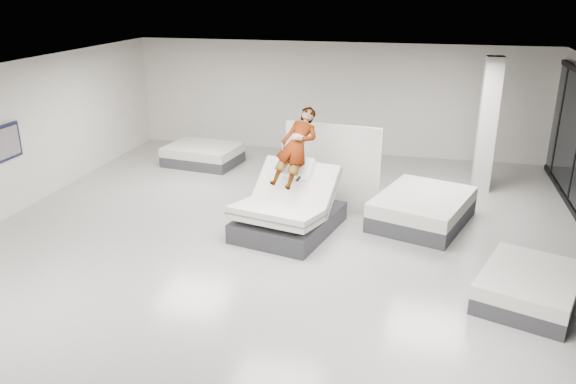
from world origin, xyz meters
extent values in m
plane|color=#AFADA5|center=(0.00, 0.00, 0.00)|extent=(14.00, 14.00, 0.00)
plane|color=black|center=(0.00, 0.00, 3.20)|extent=(14.00, 14.00, 0.00)
cube|color=silver|center=(0.00, 7.00, 1.60)|extent=(12.00, 0.04, 3.20)
cube|color=#37383C|center=(0.05, 1.05, 0.19)|extent=(2.10, 2.52, 0.39)
cube|color=white|center=(0.12, 1.36, 0.85)|extent=(1.83, 1.31, 0.94)
cube|color=slate|center=(0.12, 1.36, 0.85)|extent=(1.82, 1.18, 0.80)
cube|color=white|center=(-0.06, 0.53, 0.57)|extent=(1.86, 1.46, 0.37)
cube|color=slate|center=(-0.06, 0.53, 0.57)|extent=(1.88, 1.46, 0.17)
cube|color=white|center=(0.15, 1.46, 1.23)|extent=(0.69, 0.55, 0.42)
imported|color=slate|center=(0.12, 1.35, 1.38)|extent=(0.99, 1.76, 1.37)
cube|color=black|center=(0.26, 0.96, 1.16)|extent=(0.08, 0.15, 0.08)
cube|color=white|center=(0.67, 2.45, 0.96)|extent=(2.11, 0.35, 1.92)
cube|color=#37383C|center=(2.66, 2.12, 0.17)|extent=(2.28, 2.63, 0.33)
cube|color=white|center=(2.66, 2.12, 0.47)|extent=(2.28, 2.63, 0.28)
cube|color=#37383C|center=(4.34, -0.70, 0.14)|extent=(1.88, 2.15, 0.27)
cube|color=white|center=(4.34, -0.70, 0.38)|extent=(1.88, 2.15, 0.23)
cube|color=#37383C|center=(-3.34, 4.90, 0.14)|extent=(2.09, 1.68, 0.29)
cube|color=white|center=(-3.34, 4.90, 0.41)|extent=(2.09, 1.68, 0.24)
cube|color=silver|center=(4.00, 4.50, 1.60)|extent=(0.40, 0.40, 3.20)
cube|color=black|center=(-5.94, 0.50, 1.60)|extent=(0.05, 0.95, 0.75)
cube|color=tan|center=(-5.91, 0.50, 1.60)|extent=(0.02, 0.82, 0.62)
cube|color=black|center=(5.90, 6.00, 1.45)|extent=(0.09, 0.08, 2.80)
camera|label=1|loc=(2.49, -9.10, 4.69)|focal=35.00mm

